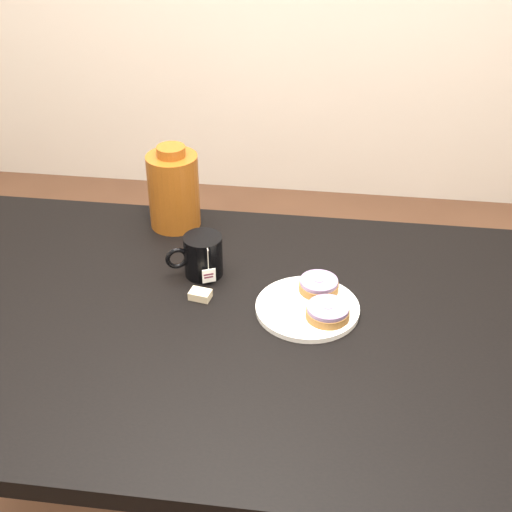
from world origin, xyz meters
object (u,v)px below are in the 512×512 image
(plate, at_px, (307,307))
(bagel_package, at_px, (174,189))
(bagel_back, at_px, (319,285))
(teabag_pouch, at_px, (200,295))
(bagel_front, at_px, (328,312))
(table, at_px, (219,350))
(mug, at_px, (202,256))

(plate, distance_m, bagel_package, 0.48)
(plate, bearing_deg, bagel_package, 138.57)
(bagel_package, bearing_deg, bagel_back, -34.16)
(teabag_pouch, bearing_deg, plate, -3.16)
(plate, xyz_separation_m, teabag_pouch, (-0.23, 0.01, 0.00))
(bagel_package, bearing_deg, teabag_pouch, -67.73)
(bagel_front, bearing_deg, table, -173.90)
(plate, distance_m, teabag_pouch, 0.23)
(bagel_back, bearing_deg, teabag_pouch, -169.52)
(table, relative_size, bagel_front, 13.93)
(mug, bearing_deg, bagel_front, -50.08)
(plate, bearing_deg, bagel_front, -36.50)
(bagel_front, bearing_deg, teabag_pouch, 170.79)
(mug, xyz_separation_m, bagel_package, (-0.11, 0.21, 0.05))
(table, distance_m, bagel_back, 0.25)
(mug, distance_m, teabag_pouch, 0.10)
(bagel_back, relative_size, bagel_front, 0.92)
(plate, relative_size, bagel_front, 2.17)
(bagel_package, bearing_deg, bagel_front, -40.93)
(table, distance_m, teabag_pouch, 0.13)
(bagel_package, bearing_deg, mug, -61.98)
(bagel_front, height_order, bagel_package, bagel_package)
(bagel_back, relative_size, teabag_pouch, 2.05)
(bagel_front, relative_size, teabag_pouch, 2.23)
(bagel_front, bearing_deg, bagel_back, 104.55)
(bagel_back, xyz_separation_m, bagel_front, (0.02, -0.09, 0.00))
(plate, xyz_separation_m, bagel_back, (0.02, 0.06, 0.02))
(teabag_pouch, xyz_separation_m, bagel_package, (-0.12, 0.30, 0.09))
(teabag_pouch, relative_size, bagel_package, 0.21)
(bagel_back, distance_m, mug, 0.27)
(table, distance_m, plate, 0.21)
(plate, relative_size, bagel_back, 2.36)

